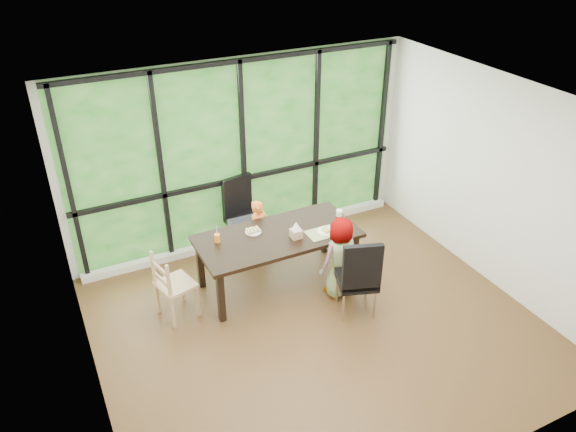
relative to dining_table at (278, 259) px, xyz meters
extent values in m
plane|color=black|center=(0.06, -0.98, -0.38)|extent=(5.00, 5.00, 0.00)
plane|color=silver|center=(0.06, 1.27, 0.98)|extent=(5.00, 0.00, 5.00)
cube|color=#195116|center=(0.06, 1.25, 0.98)|extent=(4.80, 0.02, 2.65)
cube|color=silver|center=(0.06, 1.17, -0.33)|extent=(4.80, 0.12, 0.10)
cube|color=black|center=(0.00, 0.00, 0.00)|extent=(2.07, 1.01, 0.75)
cube|color=black|center=(-0.05, 0.96, 0.17)|extent=(0.54, 0.54, 1.08)
cube|color=black|center=(0.61, -0.93, 0.17)|extent=(0.58, 0.58, 1.08)
cube|color=tan|center=(-1.36, -0.03, 0.08)|extent=(0.49, 0.50, 0.90)
imported|color=orange|center=(0.00, 0.57, 0.10)|extent=(0.41, 0.35, 0.94)
imported|color=gray|center=(0.61, -0.54, 0.17)|extent=(0.57, 0.41, 1.09)
cube|color=tan|center=(0.52, -0.22, 0.38)|extent=(0.39, 0.28, 0.01)
cylinder|color=white|center=(-0.25, 0.19, 0.38)|extent=(0.21, 0.21, 0.01)
cylinder|color=white|center=(0.59, -0.22, 0.38)|extent=(0.25, 0.25, 0.02)
cylinder|color=orange|center=(-0.74, 0.18, 0.43)|extent=(0.07, 0.07, 0.11)
cylinder|color=#63CF3D|center=(0.81, -0.26, 0.43)|extent=(0.07, 0.07, 0.11)
cylinder|color=white|center=(0.94, 0.06, 0.42)|extent=(0.09, 0.09, 0.09)
cube|color=tan|center=(0.18, -0.16, 0.43)|extent=(0.13, 0.13, 0.11)
cylinder|color=white|center=(-0.74, 0.18, 0.53)|extent=(0.01, 0.04, 0.20)
cylinder|color=pink|center=(0.81, -0.26, 0.53)|extent=(0.01, 0.04, 0.20)
cone|color=white|center=(0.18, -0.16, 0.54)|extent=(0.12, 0.12, 0.11)
camera|label=1|loc=(-2.53, -5.42, 4.12)|focal=34.86mm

